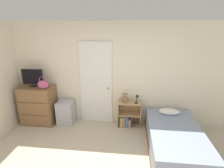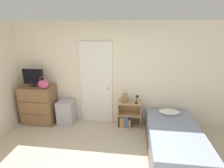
% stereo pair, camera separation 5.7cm
% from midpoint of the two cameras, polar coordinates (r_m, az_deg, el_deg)
% --- Properties ---
extents(wall_back, '(10.00, 0.06, 2.55)m').
position_cam_midpoint_polar(wall_back, '(4.35, -1.84, 3.02)').
color(wall_back, beige).
rests_on(wall_back, ground_plane).
extents(door_closed, '(0.80, 0.09, 2.09)m').
position_cam_midpoint_polar(door_closed, '(4.42, -5.58, 0.07)').
color(door_closed, white).
rests_on(door_closed, ground_plane).
extents(dresser, '(0.85, 0.48, 1.00)m').
position_cam_midpoint_polar(dresser, '(4.92, -23.24, -6.26)').
color(dresser, brown).
rests_on(dresser, ground_plane).
extents(tv, '(0.54, 0.16, 0.44)m').
position_cam_midpoint_polar(tv, '(4.72, -24.84, 1.95)').
color(tv, black).
rests_on(tv, dresser).
extents(handbag, '(0.26, 0.10, 0.30)m').
position_cam_midpoint_polar(handbag, '(4.46, -22.01, -0.14)').
color(handbag, '#C64C7F').
rests_on(handbag, dresser).
extents(storage_bin, '(0.41, 0.39, 0.61)m').
position_cam_midpoint_polar(storage_bin, '(4.74, -15.08, -8.91)').
color(storage_bin, '#ADADB7').
rests_on(storage_bin, ground_plane).
extents(bookshelf, '(0.56, 0.30, 0.65)m').
position_cam_midpoint_polar(bookshelf, '(4.51, 4.73, -10.64)').
color(bookshelf, tan).
rests_on(bookshelf, ground_plane).
extents(teddy_bear, '(0.16, 0.16, 0.24)m').
position_cam_midpoint_polar(teddy_bear, '(4.29, 3.80, -4.64)').
color(teddy_bear, '#8C6647').
rests_on(teddy_bear, bookshelf).
extents(desk_lamp, '(0.10, 0.10, 0.22)m').
position_cam_midpoint_polar(desk_lamp, '(4.24, 7.79, -4.38)').
color(desk_lamp, '#262628').
rests_on(desk_lamp, bookshelf).
extents(bed, '(1.07, 1.92, 0.57)m').
position_cam_midpoint_polar(bed, '(3.94, 19.39, -16.53)').
color(bed, brown).
rests_on(bed, ground_plane).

